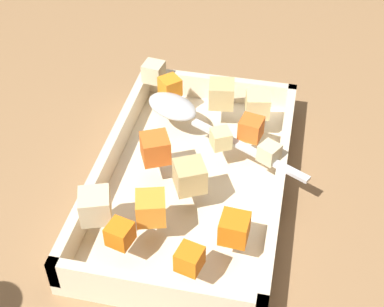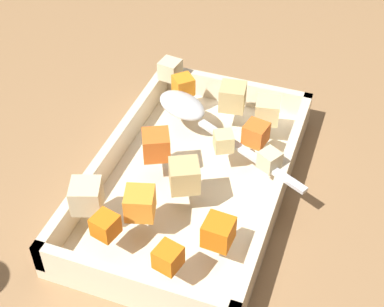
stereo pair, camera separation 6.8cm
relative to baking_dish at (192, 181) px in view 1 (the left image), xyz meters
name	(u,v)px [view 1 (the left image)]	position (x,y,z in m)	size (l,w,h in m)	color
ground_plane	(196,194)	(0.01, 0.01, -0.02)	(4.00, 4.00, 0.00)	#936D47
baking_dish	(192,181)	(0.00, 0.00, 0.00)	(0.37, 0.23, 0.05)	beige
carrot_chunk_corner_sw	(234,228)	(0.11, 0.07, 0.05)	(0.03, 0.03, 0.03)	orange
carrot_chunk_corner_nw	(170,86)	(-0.13, -0.06, 0.05)	(0.03, 0.03, 0.03)	orange
carrot_chunk_far_left	(120,234)	(0.14, -0.05, 0.05)	(0.02, 0.02, 0.02)	orange
carrot_chunk_corner_se	(151,208)	(0.10, -0.02, 0.05)	(0.03, 0.03, 0.03)	orange
carrot_chunk_near_left	(251,128)	(-0.06, 0.06, 0.05)	(0.03, 0.03, 0.03)	orange
carrot_chunk_rim_edge	(156,147)	(0.00, -0.04, 0.05)	(0.03, 0.03, 0.03)	orange
carrot_chunk_corner_ne	(189,259)	(0.16, 0.03, 0.05)	(0.02, 0.02, 0.02)	orange
potato_chunk_under_handle	(154,72)	(-0.15, -0.09, 0.05)	(0.03, 0.03, 0.03)	beige
potato_chunk_center	(221,94)	(-0.12, 0.02, 0.05)	(0.03, 0.03, 0.03)	tan
potato_chunk_far_right	(191,176)	(0.05, 0.01, 0.05)	(0.03, 0.03, 0.03)	tan
potato_chunk_heap_top	(95,206)	(0.11, -0.08, 0.05)	(0.03, 0.03, 0.03)	beige
potato_chunk_near_right	(221,139)	(-0.03, 0.03, 0.05)	(0.02, 0.02, 0.02)	#E0CC89
potato_chunk_near_spoon	(258,105)	(-0.11, 0.07, 0.05)	(0.03, 0.03, 0.03)	#E0CC89
potato_chunk_back_center	(269,153)	(-0.02, 0.09, 0.05)	(0.02, 0.02, 0.02)	beige
serving_spoon	(180,111)	(-0.08, -0.03, 0.05)	(0.14, 0.23, 0.02)	silver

